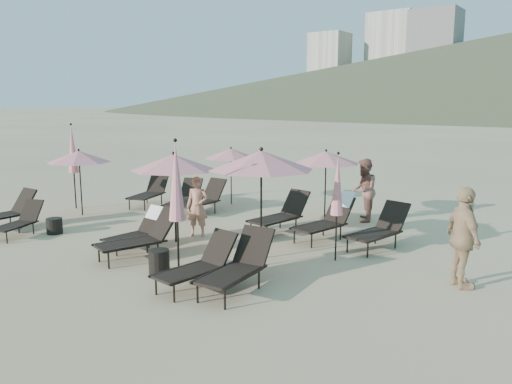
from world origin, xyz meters
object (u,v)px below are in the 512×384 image
Objects in this scene: umbrella_open_2 at (261,160)px; beachgoer_c at (463,238)px; lounger_9 at (281,214)px; umbrella_open_4 at (326,158)px; lounger_1 at (19,221)px; lounger_6 at (150,191)px; lounger_2 at (138,229)px; umbrella_closed_2 at (72,149)px; lounger_4 at (238,265)px; umbrella_open_1 at (174,162)px; side_table_1 at (159,261)px; umbrella_closed_0 at (176,182)px; beachgoer_b at (364,190)px; umbrella_open_0 at (79,157)px; beachgoer_a at (197,207)px; lounger_0 at (5,212)px; lounger_7 at (184,198)px; lounger_8 at (202,199)px; lounger_11 at (379,228)px; lounger_5 at (199,264)px; lounger_3 at (140,237)px; umbrella_closed_1 at (337,186)px; umbrella_open_3 at (231,154)px; lounger_10 at (328,218)px; side_table_0 at (54,226)px.

beachgoer_c is (4.09, 0.78, -1.26)m from umbrella_open_2.
umbrella_open_4 is at bearing 89.18° from lounger_9.
lounger_6 is at bearing 73.67° from lounger_1.
lounger_2 is 0.73× the size of umbrella_open_4.
umbrella_open_4 is 8.26m from umbrella_closed_2.
umbrella_open_4 is (-1.44, 6.00, 1.39)m from lounger_4.
umbrella_open_1 is 4.72m from umbrella_open_4.
umbrella_closed_0 is at bearing -1.43° from side_table_1.
lounger_9 is at bearing 107.31° from lounger_4.
beachgoer_b is at bearing 59.75° from umbrella_open_1.
umbrella_open_0 reaches higher than beachgoer_a.
lounger_6 is 6.28m from umbrella_open_4.
lounger_2 is 0.83× the size of beachgoer_b.
side_table_1 is (5.44, -4.63, -0.24)m from lounger_6.
lounger_0 reaches higher than lounger_1.
lounger_7 is 0.76× the size of umbrella_open_2.
lounger_8 is at bearing 120.75° from umbrella_open_1.
beachgoer_a is at bearing -116.94° from umbrella_open_4.
umbrella_open_1 is (4.03, -2.76, 1.53)m from lounger_6.
side_table_1 is at bearing -24.68° from lounger_2.
umbrella_closed_0 reaches higher than lounger_11.
beachgoer_c is at bearing 10.85° from umbrella_open_2.
beachgoer_a reaches higher than lounger_5.
lounger_3 is (4.09, 0.60, 0.09)m from lounger_1.
lounger_6 is at bearing 125.22° from beachgoer_a.
umbrella_open_1 reaches higher than lounger_8.
lounger_9 reaches higher than lounger_5.
lounger_3 is 0.81× the size of umbrella_closed_1.
umbrella_open_3 reaches higher than lounger_6.
lounger_10 reaches higher than side_table_0.
umbrella_open_0 is at bearing -82.11° from beachgoer_b.
lounger_11 is at bearing 27.01° from side_table_0.
umbrella_open_2 is at bearing -46.21° from lounger_7.
lounger_8 is 4.38× the size of side_table_0.
umbrella_open_0 is 4.59m from umbrella_open_1.
beachgoer_a is at bearing 166.65° from umbrella_open_2.
lounger_4 reaches higher than lounger_2.
umbrella_open_1 reaches higher than beachgoer_a.
umbrella_open_0 is at bearing 158.79° from side_table_1.
lounger_4 is at bearing -65.14° from beachgoer_a.
umbrella_closed_2 is (-8.19, 0.80, -0.25)m from umbrella_open_2.
lounger_8 reaches higher than side_table_1.
lounger_0 is 4.67m from lounger_6.
umbrella_open_4 is (-1.05, 1.77, 1.33)m from lounger_10.
umbrella_open_0 is 0.75× the size of umbrella_closed_0.
umbrella_open_2 is (4.78, -2.44, 1.74)m from lounger_7.
umbrella_closed_1 is (8.52, 0.58, -0.16)m from umbrella_open_0.
umbrella_open_0 is at bearing -149.02° from umbrella_open_4.
lounger_1 is 2.97m from umbrella_open_0.
side_table_0 is (-7.56, -3.85, -0.28)m from lounger_11.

